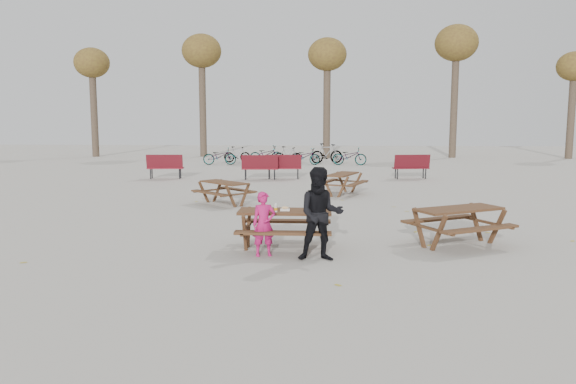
# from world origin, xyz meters

# --- Properties ---
(ground) EXTENTS (80.00, 80.00, 0.00)m
(ground) POSITION_xyz_m (0.00, 0.00, 0.00)
(ground) COLOR gray
(ground) RESTS_ON ground
(main_picnic_table) EXTENTS (1.80, 1.45, 0.78)m
(main_picnic_table) POSITION_xyz_m (0.00, 0.00, 0.59)
(main_picnic_table) COLOR #3C2416
(main_picnic_table) RESTS_ON ground
(food_tray) EXTENTS (0.18, 0.11, 0.03)m
(food_tray) POSITION_xyz_m (0.01, -0.05, 0.79)
(food_tray) COLOR white
(food_tray) RESTS_ON main_picnic_table
(bread_roll) EXTENTS (0.14, 0.06, 0.05)m
(bread_roll) POSITION_xyz_m (0.01, -0.05, 0.83)
(bread_roll) COLOR tan
(bread_roll) RESTS_ON food_tray
(soda_bottle) EXTENTS (0.07, 0.07, 0.17)m
(soda_bottle) POSITION_xyz_m (-0.16, -0.22, 0.85)
(soda_bottle) COLOR silver
(soda_bottle) RESTS_ON main_picnic_table
(child) EXTENTS (0.50, 0.40, 1.21)m
(child) POSITION_xyz_m (-0.36, -0.55, 0.60)
(child) COLOR #B4165C
(child) RESTS_ON ground
(adult) EXTENTS (0.86, 0.69, 1.69)m
(adult) POSITION_xyz_m (0.70, -0.81, 0.85)
(adult) COLOR black
(adult) RESTS_ON ground
(picnic_table_east) EXTENTS (2.26, 2.12, 0.77)m
(picnic_table_east) POSITION_xyz_m (3.46, 0.54, 0.38)
(picnic_table_east) COLOR #3C2416
(picnic_table_east) RESTS_ON ground
(picnic_table_north) EXTENTS (2.01, 1.99, 0.67)m
(picnic_table_north) POSITION_xyz_m (-2.18, 5.58, 0.34)
(picnic_table_north) COLOR #3C2416
(picnic_table_north) RESTS_ON ground
(picnic_table_far) EXTENTS (1.83, 2.00, 0.70)m
(picnic_table_far) POSITION_xyz_m (1.40, 7.94, 0.35)
(picnic_table_far) COLOR #3C2416
(picnic_table_far) RESTS_ON ground
(park_bench_row) EXTENTS (11.86, 1.30, 1.03)m
(park_bench_row) POSITION_xyz_m (-1.03, 12.51, 0.52)
(park_bench_row) COLOR maroon
(park_bench_row) RESTS_ON ground
(bicycle_row) EXTENTS (8.86, 2.50, 1.12)m
(bicycle_row) POSITION_xyz_m (-1.16, 20.06, 0.49)
(bicycle_row) COLOR black
(bicycle_row) RESTS_ON ground
(tree_row) EXTENTS (32.17, 3.52, 8.26)m
(tree_row) POSITION_xyz_m (0.90, 25.15, 6.19)
(tree_row) COLOR #382B21
(tree_row) RESTS_ON ground
(fallen_leaves) EXTENTS (11.00, 11.00, 0.01)m
(fallen_leaves) POSITION_xyz_m (0.50, 2.50, 0.00)
(fallen_leaves) COLOR #AA9929
(fallen_leaves) RESTS_ON ground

